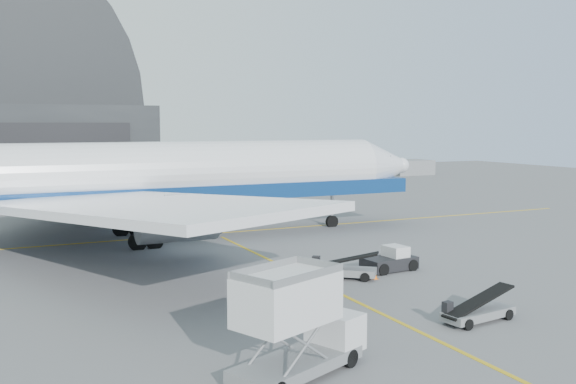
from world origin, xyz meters
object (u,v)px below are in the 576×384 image
pushback_tug (390,261)px  belt_loader_a (477,312)px  belt_loader_b (341,269)px  airliner (135,178)px  catering_truck (296,324)px

pushback_tug → belt_loader_a: size_ratio=0.86×
belt_loader_b → airliner: bearing=154.9°
airliner → catering_truck: 31.04m
airliner → belt_loader_b: (8.97, -17.89, -4.72)m
airliner → belt_loader_b: 20.56m
pushback_tug → belt_loader_b: size_ratio=0.87×
airliner → belt_loader_b: size_ratio=12.72×
belt_loader_a → belt_loader_b: belt_loader_b is taller
pushback_tug → belt_loader_b: belt_loader_b is taller
pushback_tug → airliner: bearing=120.8°
catering_truck → belt_loader_a: catering_truck is taller
pushback_tug → catering_truck: bearing=-140.7°
pushback_tug → belt_loader_b: (-4.01, -0.50, -0.08)m
catering_truck → pushback_tug: catering_truck is taller
catering_truck → belt_loader_a: (10.92, 2.42, -1.54)m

